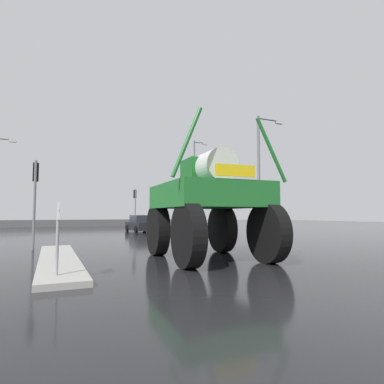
# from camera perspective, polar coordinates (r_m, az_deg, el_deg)

# --- Properties ---
(ground_plane) EXTENTS (120.00, 120.00, 0.00)m
(ground_plane) POSITION_cam_1_polar(r_m,az_deg,el_deg) (22.38, -12.08, -8.02)
(ground_plane) COLOR black
(median_island) EXTENTS (1.19, 8.76, 0.15)m
(median_island) POSITION_cam_1_polar(r_m,az_deg,el_deg) (11.71, -22.87, -11.11)
(median_island) COLOR #9E9B93
(median_island) RESTS_ON ground
(lane_arrow_sign) EXTENTS (0.07, 0.60, 1.74)m
(lane_arrow_sign) POSITION_cam_1_polar(r_m,az_deg,el_deg) (8.24, -22.96, -5.33)
(lane_arrow_sign) COLOR #99999E
(lane_arrow_sign) RESTS_ON median_island
(oversize_sprayer) EXTENTS (4.05, 5.42, 4.81)m
(oversize_sprayer) POSITION_cam_1_polar(r_m,az_deg,el_deg) (11.43, 2.89, -1.95)
(oversize_sprayer) COLOR black
(oversize_sprayer) RESTS_ON ground
(sedan_ahead) EXTENTS (2.09, 4.20, 1.52)m
(sedan_ahead) POSITION_cam_1_polar(r_m,az_deg,el_deg) (29.39, -9.20, -5.70)
(sedan_ahead) COLOR black
(sedan_ahead) RESTS_ON ground
(traffic_signal_near_left) EXTENTS (0.24, 0.54, 4.04)m
(traffic_signal_near_left) POSITION_cam_1_polar(r_m,az_deg,el_deg) (16.15, -26.33, 1.23)
(traffic_signal_near_left) COLOR slate
(traffic_signal_near_left) RESTS_ON ground
(traffic_signal_near_right) EXTENTS (0.24, 0.54, 3.85)m
(traffic_signal_near_right) POSITION_cam_1_polar(r_m,az_deg,el_deg) (18.43, 4.90, -0.21)
(traffic_signal_near_right) COLOR slate
(traffic_signal_near_right) RESTS_ON ground
(traffic_signal_far_left) EXTENTS (0.24, 0.55, 4.18)m
(traffic_signal_far_left) POSITION_cam_1_polar(r_m,az_deg,el_deg) (32.86, -10.21, -1.43)
(traffic_signal_far_left) COLOR slate
(traffic_signal_far_left) RESTS_ON ground
(streetlight_near_right) EXTENTS (2.05, 0.24, 8.01)m
(streetlight_near_right) POSITION_cam_1_polar(r_m,az_deg,el_deg) (21.05, 12.26, 3.93)
(streetlight_near_right) COLOR slate
(streetlight_near_right) RESTS_ON ground
(streetlight_far_right) EXTENTS (1.58, 0.24, 9.15)m
(streetlight_far_right) POSITION_cam_1_polar(r_m,az_deg,el_deg) (32.30, 0.57, 2.01)
(streetlight_far_right) COLOR slate
(streetlight_far_right) RESTS_ON ground
(roadside_barrier) EXTENTS (30.96, 0.24, 0.90)m
(roadside_barrier) POSITION_cam_1_polar(r_m,az_deg,el_deg) (44.32, -18.11, -5.33)
(roadside_barrier) COLOR #59595B
(roadside_barrier) RESTS_ON ground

